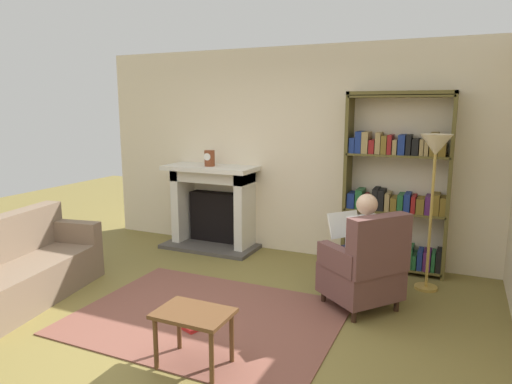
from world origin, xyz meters
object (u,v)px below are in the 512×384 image
Objects in this scene: armchair_reading at (365,268)px; bookshelf at (396,190)px; side_table at (194,320)px; floor_lamp at (435,159)px; fireplace at (214,204)px; mantel_clock at (210,158)px; sofa_floral at (19,270)px; seated_reader at (358,245)px.

bookshelf is at bearing -145.18° from armchair_reading.
side_table is 0.34× the size of floor_lamp.
mantel_clock is at bearing -86.70° from fireplace.
armchair_reading is (2.34, -1.21, -0.18)m from fireplace.
sofa_floral is at bearing 172.13° from side_table.
sofa_floral is at bearing -143.50° from bookshelf.
armchair_reading is at bearing -94.40° from bookshelf.
bookshelf is (2.43, 0.14, -0.27)m from mantel_clock.
seated_reader is at bearing -26.77° from fireplace.
seated_reader is at bearing -90.00° from armchair_reading.
floor_lamp is at bearing -6.52° from mantel_clock.
armchair_reading is 0.23m from seated_reader.
armchair_reading is at bearing -27.32° from fireplace.
floor_lamp is (0.42, -0.46, 0.43)m from bookshelf.
bookshelf is 4.19m from sofa_floral.
fireplace is 0.62× the size of bookshelf.
bookshelf reaches higher than mantel_clock.
armchair_reading is 1.81m from side_table.
side_table is at bearing -63.42° from fireplace.
floor_lamp reaches higher than seated_reader.
seated_reader is at bearing -24.80° from mantel_clock.
mantel_clock is 0.38× the size of side_table.
fireplace is 2.33× the size of side_table.
mantel_clock is at bearing 173.48° from floor_lamp.
mantel_clock is 0.12× the size of sofa_floral.
fireplace is 2.52m from seated_reader.
floor_lamp is (1.49, 2.31, 1.04)m from side_table.
bookshelf is 0.76m from floor_lamp.
floor_lamp reaches higher than sofa_floral.
armchair_reading is at bearing 90.00° from seated_reader.
fireplace is 2.64m from armchair_reading.
seated_reader is 3.40m from sofa_floral.
seated_reader is at bearing -77.37° from sofa_floral.
side_table is (1.36, -2.64, -0.89)m from mantel_clock.
armchair_reading is 3.45m from sofa_floral.
armchair_reading is at bearing 57.39° from side_table.
side_table is at bearing 6.61° from armchair_reading.
bookshelf is 1.85× the size of seated_reader.
armchair_reading is 0.54× the size of sofa_floral.
sofa_floral is at bearing -110.98° from mantel_clock.
floor_lamp reaches higher than side_table.
fireplace is at bearing 93.30° from mantel_clock.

